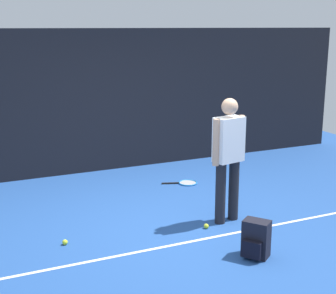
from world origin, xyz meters
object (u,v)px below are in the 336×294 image
Objects in this scene: tennis_player at (228,153)px; tennis_racket at (186,183)px; backpack at (256,240)px; tennis_ball_near_player at (65,242)px; tennis_ball_by_fence at (206,226)px.

tennis_player is 2.67× the size of tennis_racket.
backpack is 6.67× the size of tennis_ball_near_player.
tennis_ball_near_player reaches higher than tennis_racket.
tennis_player reaches higher than tennis_ball_near_player.
tennis_ball_near_player is 1.84m from tennis_ball_by_fence.
tennis_player reaches higher than tennis_racket.
backpack is 6.67× the size of tennis_ball_by_fence.
tennis_player is 3.86× the size of backpack.
backpack is (-0.49, -2.78, 0.20)m from tennis_racket.
tennis_racket is at bearing -108.95° from tennis_player.
backpack is at bearing -32.37° from tennis_ball_near_player.
backpack is 0.98m from tennis_ball_by_fence.
tennis_player reaches higher than backpack.
backpack is 2.31m from tennis_ball_near_player.
tennis_player is 1.34m from backpack.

